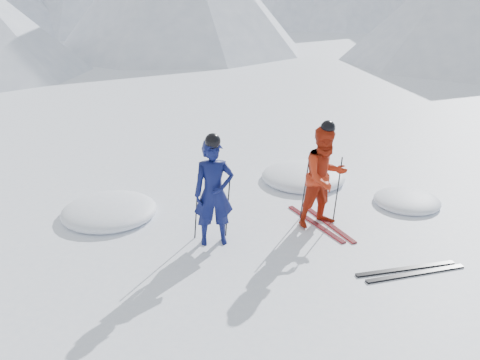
{
  "coord_description": "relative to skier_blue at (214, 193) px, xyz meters",
  "views": [
    {
      "loc": [
        -2.55,
        -7.48,
        4.29
      ],
      "look_at": [
        -1.97,
        0.5,
        1.1
      ],
      "focal_mm": 38.0,
      "sensor_mm": 36.0,
      "label": 1
    }
  ],
  "objects": [
    {
      "name": "ground",
      "position": [
        2.42,
        -0.36,
        -0.93
      ],
      "size": [
        160.0,
        160.0,
        0.0
      ],
      "primitive_type": "plane",
      "color": "white",
      "rests_on": "ground"
    },
    {
      "name": "skier_blue",
      "position": [
        0.0,
        0.0,
        0.0
      ],
      "size": [
        0.72,
        0.51,
        1.86
      ],
      "primitive_type": "imported",
      "rotation": [
        0.0,
        0.0,
        0.09
      ],
      "color": "#0B1247",
      "rests_on": "ground"
    },
    {
      "name": "skier_red",
      "position": [
        2.02,
        0.56,
        0.01
      ],
      "size": [
        1.12,
        1.0,
        1.89
      ],
      "primitive_type": "imported",
      "rotation": [
        0.0,
        0.0,
        0.38
      ],
      "color": "#A9250D",
      "rests_on": "ground"
    },
    {
      "name": "pole_blue_left",
      "position": [
        -0.3,
        0.15,
        -0.31
      ],
      "size": [
        0.12,
        0.09,
        1.24
      ],
      "primitive_type": "cylinder",
      "rotation": [
        0.05,
        0.08,
        0.0
      ],
      "color": "black",
      "rests_on": "ground"
    },
    {
      "name": "pole_blue_right",
      "position": [
        0.25,
        0.25,
        -0.31
      ],
      "size": [
        0.12,
        0.07,
        1.24
      ],
      "primitive_type": "cylinder",
      "rotation": [
        -0.04,
        0.08,
        0.0
      ],
      "color": "black",
      "rests_on": "ground"
    },
    {
      "name": "pole_red_left",
      "position": [
        1.72,
        0.81,
        -0.3
      ],
      "size": [
        0.12,
        0.1,
        1.26
      ],
      "primitive_type": "cylinder",
      "rotation": [
        0.06,
        0.08,
        0.0
      ],
      "color": "black",
      "rests_on": "ground"
    },
    {
      "name": "pole_red_right",
      "position": [
        2.32,
        0.71,
        -0.3
      ],
      "size": [
        0.12,
        0.09,
        1.26
      ],
      "primitive_type": "cylinder",
      "rotation": [
        -0.05,
        0.08,
        0.0
      ],
      "color": "black",
      "rests_on": "ground"
    },
    {
      "name": "ski_worn_left",
      "position": [
        1.9,
        0.56,
        -0.92
      ],
      "size": [
        0.77,
        1.59,
        0.03
      ],
      "primitive_type": "cube",
      "rotation": [
        0.0,
        0.0,
        0.41
      ],
      "color": "black",
      "rests_on": "ground"
    },
    {
      "name": "ski_worn_right",
      "position": [
        2.14,
        0.56,
        -0.92
      ],
      "size": [
        0.66,
        1.63,
        0.03
      ],
      "primitive_type": "cube",
      "rotation": [
        0.0,
        0.0,
        0.34
      ],
      "color": "black",
      "rests_on": "ground"
    },
    {
      "name": "ski_loose_a",
      "position": [
        2.99,
        -1.12,
        -0.92
      ],
      "size": [
        1.69,
        0.37,
        0.03
      ],
      "primitive_type": "cube",
      "rotation": [
        0.0,
        0.0,
        1.74
      ],
      "color": "black",
      "rests_on": "ground"
    },
    {
      "name": "ski_loose_b",
      "position": [
        3.09,
        -1.27,
        -0.92
      ],
      "size": [
        1.68,
        0.43,
        0.03
      ],
      "primitive_type": "cube",
      "rotation": [
        0.0,
        0.0,
        1.77
      ],
      "color": "black",
      "rests_on": "ground"
    },
    {
      "name": "snow_lumps",
      "position": [
        1.02,
        1.73,
        -0.93
      ],
      "size": [
        8.51,
        5.29,
        0.42
      ],
      "color": "white",
      "rests_on": "ground"
    }
  ]
}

